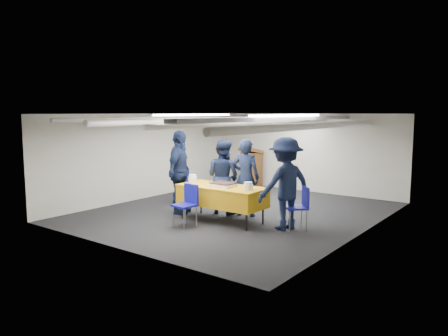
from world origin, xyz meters
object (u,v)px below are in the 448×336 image
(chair_near, at_px, (188,201))
(sheet_cake, at_px, (223,184))
(serving_table, at_px, (222,196))
(sailor_d, at_px, (285,184))
(podium, at_px, (251,168))
(sailor_c, at_px, (179,172))
(sailor_a, at_px, (246,177))
(chair_left, at_px, (182,182))
(sailor_b, at_px, (223,177))
(chair_right, at_px, (300,203))

(chair_near, bearing_deg, sheet_cake, 62.87)
(serving_table, xyz_separation_m, sailor_d, (1.38, 0.27, 0.37))
(podium, xyz_separation_m, sailor_c, (0.59, -3.93, 0.35))
(serving_table, bearing_deg, sailor_d, 11.20)
(podium, distance_m, sailor_a, 3.77)
(sheet_cake, xyz_separation_m, sailor_d, (1.33, 0.30, 0.11))
(serving_table, height_order, sheet_cake, sheet_cake)
(serving_table, distance_m, chair_left, 2.26)
(sailor_a, relative_size, sailor_b, 1.02)
(sailor_a, bearing_deg, chair_right, 155.48)
(serving_table, relative_size, chair_near, 2.22)
(chair_right, distance_m, chair_left, 3.73)
(sailor_b, bearing_deg, sailor_a, -163.64)
(sailor_c, relative_size, sailor_d, 1.04)
(chair_left, relative_size, sailor_c, 0.45)
(sailor_a, bearing_deg, chair_near, 60.93)
(sheet_cake, bearing_deg, sailor_b, 127.49)
(serving_table, distance_m, podium, 4.36)
(sheet_cake, xyz_separation_m, chair_left, (-2.09, 1.00, -0.28))
(sailor_c, bearing_deg, chair_left, 15.87)
(chair_right, bearing_deg, sailor_a, 168.34)
(sailor_a, xyz_separation_m, sailor_d, (1.27, -0.46, 0.05))
(chair_right, relative_size, sailor_a, 0.50)
(podium, xyz_separation_m, chair_near, (1.53, -4.70, -0.08))
(podium, height_order, chair_left, podium)
(podium, height_order, chair_right, podium)
(serving_table, height_order, chair_left, chair_left)
(sheet_cake, bearing_deg, sailor_d, 12.67)
(chair_right, distance_m, sailor_b, 2.10)
(chair_left, bearing_deg, sailor_c, -50.61)
(serving_table, height_order, sailor_b, sailor_b)
(sheet_cake, distance_m, sailor_d, 1.37)
(chair_right, distance_m, sailor_a, 1.60)
(serving_table, xyz_separation_m, chair_near, (-0.32, -0.75, -0.03))
(sailor_a, bearing_deg, sailor_c, 14.65)
(chair_near, height_order, sailor_b, sailor_b)
(serving_table, relative_size, chair_right, 2.22)
(sailor_a, bearing_deg, podium, -71.48)
(serving_table, height_order, chair_right, chair_right)
(chair_near, bearing_deg, sailor_c, 140.44)
(chair_right, bearing_deg, sailor_b, 175.21)
(sheet_cake, relative_size, sailor_b, 0.30)
(serving_table, xyz_separation_m, podium, (-1.84, 3.95, 0.05))
(sheet_cake, distance_m, chair_left, 2.34)
(sheet_cake, bearing_deg, chair_left, 154.38)
(sailor_b, xyz_separation_m, sailor_d, (1.81, -0.32, 0.07))
(sailor_b, height_order, sailor_d, sailor_d)
(chair_near, xyz_separation_m, sailor_c, (-0.94, 0.77, 0.43))
(podium, height_order, chair_near, podium)
(sailor_c, bearing_deg, sailor_d, -108.12)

